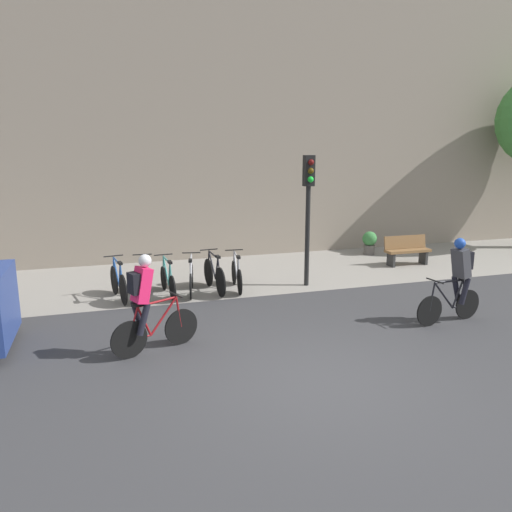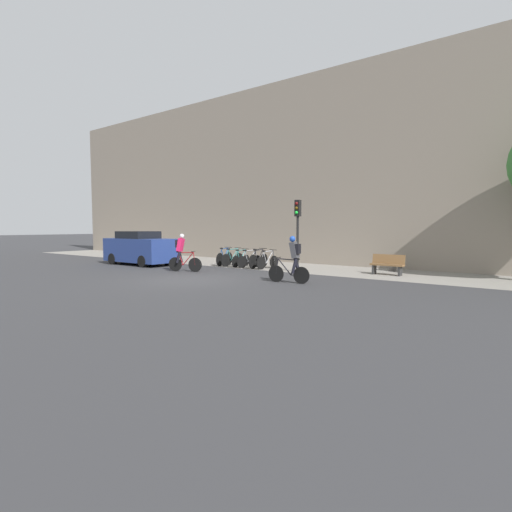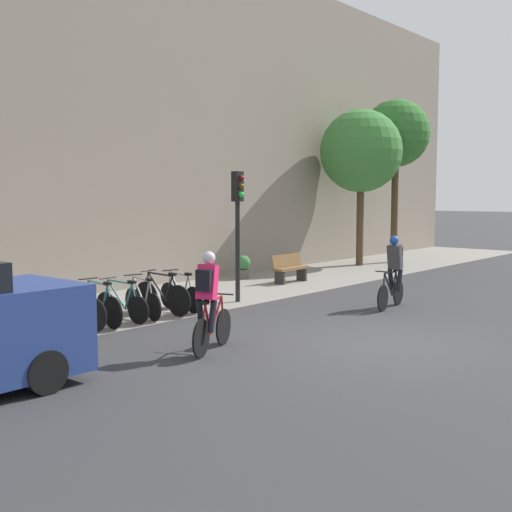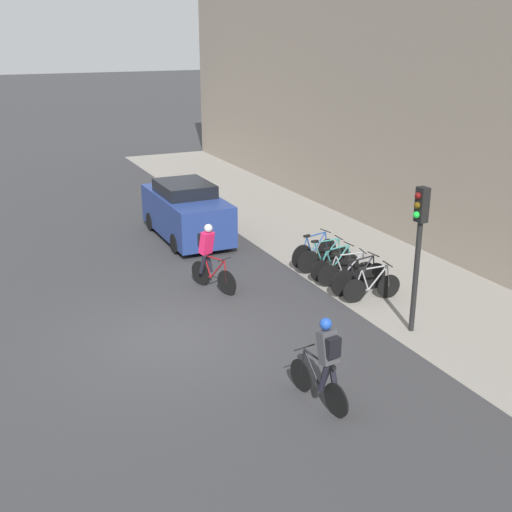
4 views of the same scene
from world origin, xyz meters
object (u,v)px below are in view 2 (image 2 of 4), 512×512
at_px(parked_bike_5, 268,261).
at_px(traffic_light_pole, 298,222).
at_px(cyclist_pink, 182,251).
at_px(potted_plant, 392,262).
at_px(parked_bike_3, 249,260).
at_px(cyclist_grey, 293,258).
at_px(parked_bike_4, 258,260).
at_px(parked_bike_0, 224,258).
at_px(bench, 387,264).
at_px(parked_bike_1, 232,259).
at_px(parked_car, 139,248).
at_px(parked_bike_2, 241,260).

relative_size(parked_bike_5, traffic_light_pole, 0.48).
bearing_deg(cyclist_pink, potted_plant, 38.08).
relative_size(parked_bike_3, potted_plant, 2.06).
distance_m(cyclist_grey, traffic_light_pole, 4.14).
xyz_separation_m(cyclist_pink, parked_bike_3, (1.36, 3.41, -0.56)).
height_order(parked_bike_4, traffic_light_pole, traffic_light_pole).
relative_size(parked_bike_0, bench, 1.16).
height_order(parked_bike_1, parked_car, parked_car).
bearing_deg(potted_plant, cyclist_pink, -141.92).
bearing_deg(parked_bike_2, parked_bike_1, 179.88).
bearing_deg(parked_bike_0, parked_bike_4, -0.02).
bearing_deg(traffic_light_pole, potted_plant, 39.86).
relative_size(parked_bike_2, parked_car, 0.37).
height_order(cyclist_pink, parked_bike_2, cyclist_pink).
distance_m(parked_bike_0, parked_bike_5, 2.88).
relative_size(parked_bike_0, parked_bike_1, 0.97).
bearing_deg(traffic_light_pole, cyclist_pink, -143.41).
distance_m(parked_bike_4, parked_car, 6.85).
bearing_deg(traffic_light_pole, parked_bike_4, 175.59).
bearing_deg(parked_bike_1, cyclist_pink, -93.47).
relative_size(parked_bike_2, potted_plant, 2.07).
bearing_deg(potted_plant, parked_bike_4, -155.22).
height_order(parked_bike_1, parked_bike_2, parked_bike_1).
bearing_deg(cyclist_grey, parked_bike_0, 151.31).
height_order(parked_bike_1, traffic_light_pole, traffic_light_pole).
bearing_deg(potted_plant, parked_bike_3, -157.19).
xyz_separation_m(parked_bike_4, bench, (6.22, 1.06, 0.04)).
bearing_deg(parked_bike_3, potted_plant, 22.81).
distance_m(cyclist_grey, parked_bike_4, 5.62).
distance_m(parked_bike_1, parked_bike_3, 1.15).
relative_size(cyclist_grey, potted_plant, 2.25).
bearing_deg(parked_bike_3, parked_bike_4, 0.13).
relative_size(cyclist_grey, parked_car, 0.41).
distance_m(parked_bike_2, parked_bike_3, 0.57).
bearing_deg(parked_bike_5, parked_bike_3, -179.97).
height_order(parked_bike_1, parked_bike_4, parked_bike_4).
relative_size(cyclist_pink, parked_bike_4, 1.01).
bearing_deg(parked_bike_3, traffic_light_pole, -3.54).
xyz_separation_m(cyclist_grey, parked_bike_4, (-4.28, 3.61, -0.53)).
distance_m(parked_bike_0, parked_bike_3, 1.73).
height_order(cyclist_pink, potted_plant, cyclist_pink).
bearing_deg(parked_bike_0, potted_plant, 18.34).
relative_size(cyclist_grey, bench, 1.24).
height_order(parked_bike_1, parked_bike_3, parked_bike_1).
bearing_deg(parked_bike_2, parked_car, -154.60).
bearing_deg(cyclist_pink, parked_bike_5, 53.62).
bearing_deg(cyclist_pink, parked_bike_4, 60.41).
bearing_deg(parked_bike_3, cyclist_pink, -111.73).
relative_size(cyclist_grey, parked_bike_3, 1.09).
height_order(parked_bike_0, parked_bike_4, parked_bike_4).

